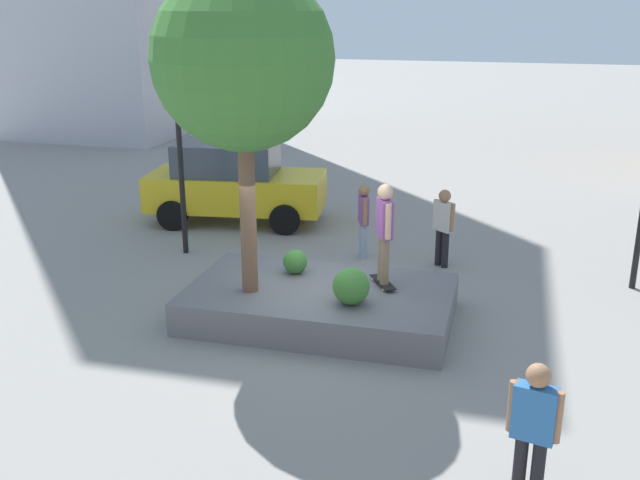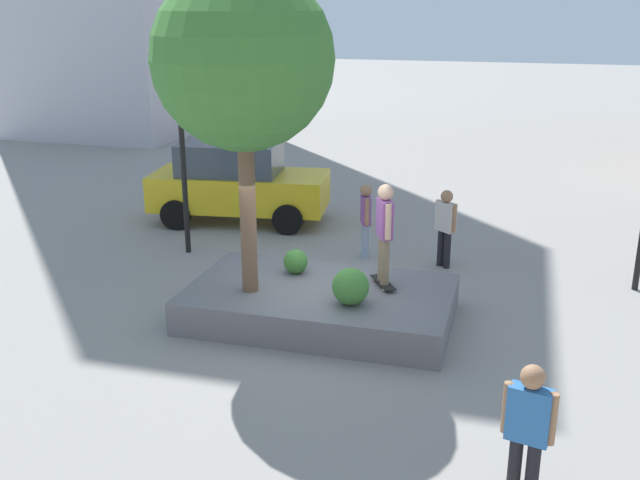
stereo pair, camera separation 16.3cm
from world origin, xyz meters
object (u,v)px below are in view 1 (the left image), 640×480
at_px(passerby_with_bag, 533,424).
at_px(pedestrian_crossing, 443,223).
at_px(planter_ledge, 320,304).
at_px(skateboard, 383,282).
at_px(traffic_light_median, 177,110).
at_px(taxi_cab, 234,182).
at_px(plaza_tree, 243,60).
at_px(bystander_watching, 364,216).
at_px(skateboarder, 384,226).

xyz_separation_m(passerby_with_bag, pedestrian_crossing, (-1.75, 7.53, -0.03)).
height_order(planter_ledge, skateboard, skateboard).
xyz_separation_m(planter_ledge, traffic_light_median, (-3.88, 2.70, 2.93)).
bearing_deg(skateboard, taxi_cab, 134.23).
xyz_separation_m(taxi_cab, pedestrian_crossing, (5.51, -1.99, -0.07)).
bearing_deg(plaza_tree, bystander_watching, 72.47).
relative_size(skateboarder, bystander_watching, 1.08).
bearing_deg(planter_ledge, skateboard, 22.16).
xyz_separation_m(traffic_light_median, bystander_watching, (3.94, 0.75, -2.27)).
bearing_deg(skateboard, passerby_with_bag, -61.58).
xyz_separation_m(taxi_cab, bystander_watching, (3.77, -1.86, -0.09)).
relative_size(planter_ledge, traffic_light_median, 0.97).
bearing_deg(plaza_tree, skateboarder, 20.70).
bearing_deg(bystander_watching, traffic_light_median, -169.23).
bearing_deg(skateboard, traffic_light_median, 155.26).
xyz_separation_m(skateboard, passerby_with_bag, (2.51, -4.63, 0.36)).
xyz_separation_m(bystander_watching, passerby_with_bag, (3.49, -7.65, 0.05)).
relative_size(taxi_cab, pedestrian_crossing, 2.74).
bearing_deg(traffic_light_median, skateboard, -24.74).
height_order(skateboarder, pedestrian_crossing, skateboarder).
relative_size(skateboarder, pedestrian_crossing, 1.06).
height_order(skateboard, skateboarder, skateboarder).
bearing_deg(bystander_watching, plaza_tree, -107.53).
bearing_deg(taxi_cab, pedestrian_crossing, -19.81).
relative_size(plaza_tree, skateboarder, 3.04).
relative_size(plaza_tree, skateboard, 6.87).
bearing_deg(traffic_light_median, passerby_with_bag, -42.87).
relative_size(skateboard, pedestrian_crossing, 0.47).
distance_m(planter_ledge, passerby_with_bag, 5.55).
xyz_separation_m(skateboarder, taxi_cab, (-4.75, 4.88, -0.65)).
distance_m(traffic_light_median, pedestrian_crossing, 6.15).
distance_m(planter_ledge, bystander_watching, 3.51).
relative_size(plaza_tree, taxi_cab, 1.17).
bearing_deg(planter_ledge, bystander_watching, 89.01).
xyz_separation_m(skateboard, traffic_light_median, (-4.93, 2.27, 2.58)).
bearing_deg(planter_ledge, pedestrian_crossing, 61.45).
relative_size(bystander_watching, pedestrian_crossing, 0.98).
distance_m(plaza_tree, taxi_cab, 7.16).
distance_m(skateboard, traffic_light_median, 6.01).
bearing_deg(traffic_light_median, planter_ledge, -34.78).
distance_m(planter_ledge, traffic_light_median, 5.56).
height_order(taxi_cab, traffic_light_median, traffic_light_median).
xyz_separation_m(plaza_tree, passerby_with_bag, (4.71, -3.80, -3.52)).
relative_size(planter_ledge, taxi_cab, 1.00).
bearing_deg(pedestrian_crossing, planter_ledge, -118.55).
bearing_deg(skateboard, pedestrian_crossing, 75.28).
relative_size(taxi_cab, bystander_watching, 2.79).
relative_size(traffic_light_median, pedestrian_crossing, 2.82).
relative_size(planter_ledge, skateboarder, 2.59).
height_order(traffic_light_median, pedestrian_crossing, traffic_light_median).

